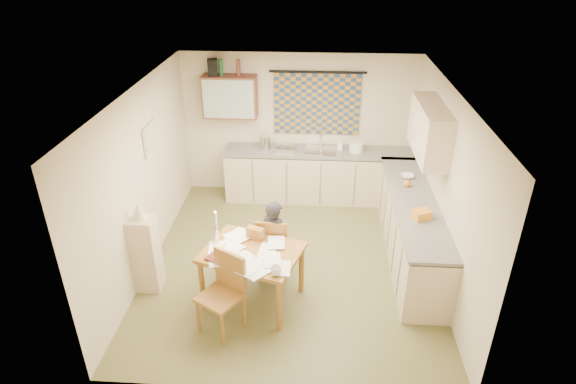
# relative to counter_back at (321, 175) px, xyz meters

# --- Properties ---
(floor) EXTENTS (4.00, 4.50, 0.02)m
(floor) POSITION_rel_counter_back_xyz_m (-0.40, -1.95, -0.46)
(floor) COLOR brown
(floor) RESTS_ON ground
(ceiling) EXTENTS (4.00, 4.50, 0.02)m
(ceiling) POSITION_rel_counter_back_xyz_m (-0.40, -1.95, 2.06)
(ceiling) COLOR white
(ceiling) RESTS_ON floor
(wall_back) EXTENTS (4.00, 0.02, 2.50)m
(wall_back) POSITION_rel_counter_back_xyz_m (-0.40, 0.31, 0.80)
(wall_back) COLOR beige
(wall_back) RESTS_ON floor
(wall_front) EXTENTS (4.00, 0.02, 2.50)m
(wall_front) POSITION_rel_counter_back_xyz_m (-0.40, -4.21, 0.80)
(wall_front) COLOR beige
(wall_front) RESTS_ON floor
(wall_left) EXTENTS (0.02, 4.50, 2.50)m
(wall_left) POSITION_rel_counter_back_xyz_m (-2.41, -1.95, 0.80)
(wall_left) COLOR beige
(wall_left) RESTS_ON floor
(wall_right) EXTENTS (0.02, 4.50, 2.50)m
(wall_right) POSITION_rel_counter_back_xyz_m (1.61, -1.95, 0.80)
(wall_right) COLOR beige
(wall_right) RESTS_ON floor
(window_blind) EXTENTS (1.45, 0.03, 1.05)m
(window_blind) POSITION_rel_counter_back_xyz_m (-0.10, 0.27, 1.20)
(window_blind) COLOR navy
(window_blind) RESTS_ON wall_back
(curtain_rod) EXTENTS (1.60, 0.04, 0.04)m
(curtain_rod) POSITION_rel_counter_back_xyz_m (-0.10, 0.25, 1.75)
(curtain_rod) COLOR black
(curtain_rod) RESTS_ON wall_back
(wall_cabinet) EXTENTS (0.90, 0.34, 0.70)m
(wall_cabinet) POSITION_rel_counter_back_xyz_m (-1.55, 0.13, 1.35)
(wall_cabinet) COLOR brown
(wall_cabinet) RESTS_ON wall_back
(wall_cabinet_glass) EXTENTS (0.84, 0.02, 0.64)m
(wall_cabinet_glass) POSITION_rel_counter_back_xyz_m (-1.55, -0.04, 1.35)
(wall_cabinet_glass) COLOR #99B2A5
(wall_cabinet_glass) RESTS_ON wall_back
(upper_cabinet_right) EXTENTS (0.34, 1.30, 0.70)m
(upper_cabinet_right) POSITION_rel_counter_back_xyz_m (1.43, -1.40, 1.40)
(upper_cabinet_right) COLOR #C7AF8F
(upper_cabinet_right) RESTS_ON wall_right
(framed_print) EXTENTS (0.04, 0.50, 0.40)m
(framed_print) POSITION_rel_counter_back_xyz_m (-2.37, -1.55, 1.25)
(framed_print) COLOR beige
(framed_print) RESTS_ON wall_left
(print_canvas) EXTENTS (0.01, 0.42, 0.32)m
(print_canvas) POSITION_rel_counter_back_xyz_m (-2.35, -1.55, 1.25)
(print_canvas) COLOR white
(print_canvas) RESTS_ON wall_left
(counter_back) EXTENTS (3.30, 0.62, 0.92)m
(counter_back) POSITION_rel_counter_back_xyz_m (0.00, 0.00, 0.00)
(counter_back) COLOR #C7AF8F
(counter_back) RESTS_ON floor
(counter_right) EXTENTS (0.62, 2.95, 0.92)m
(counter_right) POSITION_rel_counter_back_xyz_m (1.30, -1.66, -0.00)
(counter_right) COLOR #C7AF8F
(counter_right) RESTS_ON floor
(stove) EXTENTS (0.57, 0.57, 0.88)m
(stove) POSITION_rel_counter_back_xyz_m (1.30, -2.84, -0.01)
(stove) COLOR white
(stove) RESTS_ON floor
(sink) EXTENTS (0.62, 0.54, 0.10)m
(sink) POSITION_rel_counter_back_xyz_m (-0.01, 0.00, 0.43)
(sink) COLOR silver
(sink) RESTS_ON counter_back
(tap) EXTENTS (0.03, 0.03, 0.28)m
(tap) POSITION_rel_counter_back_xyz_m (-0.01, 0.18, 0.61)
(tap) COLOR silver
(tap) RESTS_ON counter_back
(dish_rack) EXTENTS (0.37, 0.32, 0.06)m
(dish_rack) POSITION_rel_counter_back_xyz_m (-0.61, 0.00, 0.50)
(dish_rack) COLOR silver
(dish_rack) RESTS_ON counter_back
(kettle) EXTENTS (0.20, 0.20, 0.24)m
(kettle) POSITION_rel_counter_back_xyz_m (-0.96, 0.00, 0.59)
(kettle) COLOR silver
(kettle) RESTS_ON counter_back
(mixing_bowl) EXTENTS (0.25, 0.25, 0.16)m
(mixing_bowl) POSITION_rel_counter_back_xyz_m (0.59, 0.00, 0.55)
(mixing_bowl) COLOR white
(mixing_bowl) RESTS_ON counter_back
(soap_bottle) EXTENTS (0.11, 0.11, 0.18)m
(soap_bottle) POSITION_rel_counter_back_xyz_m (0.32, 0.05, 0.56)
(soap_bottle) COLOR white
(soap_bottle) RESTS_ON counter_back
(bowl) EXTENTS (0.20, 0.20, 0.05)m
(bowl) POSITION_rel_counter_back_xyz_m (1.30, -0.97, 0.49)
(bowl) COLOR white
(bowl) RESTS_ON counter_right
(orange_bag) EXTENTS (0.26, 0.23, 0.12)m
(orange_bag) POSITION_rel_counter_back_xyz_m (1.30, -2.17, 0.53)
(orange_bag) COLOR orange
(orange_bag) RESTS_ON counter_right
(fruit_orange) EXTENTS (0.10, 0.10, 0.10)m
(fruit_orange) POSITION_rel_counter_back_xyz_m (1.25, -1.26, 0.52)
(fruit_orange) COLOR orange
(fruit_orange) RESTS_ON counter_right
(speaker) EXTENTS (0.20, 0.23, 0.26)m
(speaker) POSITION_rel_counter_back_xyz_m (-1.81, 0.13, 1.83)
(speaker) COLOR black
(speaker) RESTS_ON wall_cabinet
(bottle_green) EXTENTS (0.08, 0.08, 0.26)m
(bottle_green) POSITION_rel_counter_back_xyz_m (-1.67, 0.13, 1.83)
(bottle_green) COLOR #195926
(bottle_green) RESTS_ON wall_cabinet
(bottle_brown) EXTENTS (0.09, 0.09, 0.26)m
(bottle_brown) POSITION_rel_counter_back_xyz_m (-1.39, 0.13, 1.83)
(bottle_brown) COLOR brown
(bottle_brown) RESTS_ON wall_cabinet
(dining_table) EXTENTS (1.36, 1.19, 0.75)m
(dining_table) POSITION_rel_counter_back_xyz_m (-0.84, -2.79, -0.07)
(dining_table) COLOR brown
(dining_table) RESTS_ON floor
(chair_far) EXTENTS (0.44, 0.44, 0.93)m
(chair_far) POSITION_rel_counter_back_xyz_m (-0.63, -2.24, -0.16)
(chair_far) COLOR brown
(chair_far) RESTS_ON floor
(chair_near) EXTENTS (0.61, 0.61, 0.99)m
(chair_near) POSITION_rel_counter_back_xyz_m (-1.13, -3.33, -0.15)
(chair_near) COLOR brown
(chair_near) RESTS_ON floor
(person) EXTENTS (0.69, 0.68, 1.18)m
(person) POSITION_rel_counter_back_xyz_m (-0.60, -2.31, 0.14)
(person) COLOR black
(person) RESTS_ON floor
(shelf_stand) EXTENTS (0.32, 0.30, 1.06)m
(shelf_stand) POSITION_rel_counter_back_xyz_m (-2.24, -2.64, 0.08)
(shelf_stand) COLOR #C7AF8F
(shelf_stand) RESTS_ON floor
(lampshade) EXTENTS (0.20, 0.20, 0.22)m
(lampshade) POSITION_rel_counter_back_xyz_m (-2.24, -2.64, 0.72)
(lampshade) COLOR beige
(lampshade) RESTS_ON shelf_stand
(letter_rack) EXTENTS (0.24, 0.17, 0.16)m
(letter_rack) POSITION_rel_counter_back_xyz_m (-0.83, -2.52, 0.38)
(letter_rack) COLOR brown
(letter_rack) RESTS_ON dining_table
(mug) EXTENTS (0.25, 0.25, 0.10)m
(mug) POSITION_rel_counter_back_xyz_m (-0.50, -3.23, 0.35)
(mug) COLOR white
(mug) RESTS_ON dining_table
(magazine) EXTENTS (0.37, 0.39, 0.02)m
(magazine) POSITION_rel_counter_back_xyz_m (-1.33, -2.90, 0.31)
(magazine) COLOR maroon
(magazine) RESTS_ON dining_table
(book) EXTENTS (0.35, 0.36, 0.02)m
(book) POSITION_rel_counter_back_xyz_m (-1.25, -2.77, 0.31)
(book) COLOR orange
(book) RESTS_ON dining_table
(orange_box) EXTENTS (0.14, 0.13, 0.04)m
(orange_box) POSITION_rel_counter_back_xyz_m (-1.21, -3.00, 0.32)
(orange_box) COLOR orange
(orange_box) RESTS_ON dining_table
(eyeglasses) EXTENTS (0.14, 0.08, 0.02)m
(eyeglasses) POSITION_rel_counter_back_xyz_m (-0.80, -3.14, 0.31)
(eyeglasses) COLOR black
(eyeglasses) RESTS_ON dining_table
(candle_holder) EXTENTS (0.07, 0.07, 0.18)m
(candle_holder) POSITION_rel_counter_back_xyz_m (-1.31, -2.61, 0.39)
(candle_holder) COLOR silver
(candle_holder) RESTS_ON dining_table
(candle) EXTENTS (0.03, 0.03, 0.22)m
(candle) POSITION_rel_counter_back_xyz_m (-1.30, -2.57, 0.59)
(candle) COLOR white
(candle) RESTS_ON dining_table
(candle_flame) EXTENTS (0.02, 0.02, 0.02)m
(candle_flame) POSITION_rel_counter_back_xyz_m (-1.31, -2.59, 0.71)
(candle_flame) COLOR #FFCC66
(candle_flame) RESTS_ON dining_table
(papers) EXTENTS (1.05, 1.14, 0.03)m
(papers) POSITION_rel_counter_back_xyz_m (-0.90, -2.84, 0.31)
(papers) COLOR white
(papers) RESTS_ON dining_table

